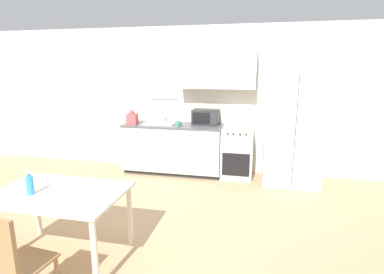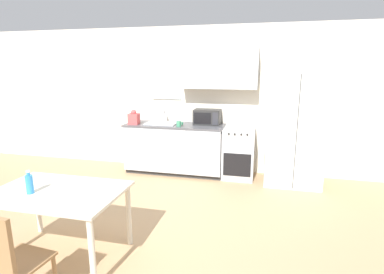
{
  "view_description": "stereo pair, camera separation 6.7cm",
  "coord_description": "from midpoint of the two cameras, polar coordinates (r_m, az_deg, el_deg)",
  "views": [
    {
      "loc": [
        1.2,
        -3.17,
        1.92
      ],
      "look_at": [
        0.37,
        0.6,
        1.05
      ],
      "focal_mm": 28.0,
      "sensor_mm": 36.0,
      "label": 1
    },
    {
      "loc": [
        1.27,
        -3.15,
        1.92
      ],
      "look_at": [
        0.37,
        0.6,
        1.05
      ],
      "focal_mm": 28.0,
      "sensor_mm": 36.0,
      "label": 2
    }
  ],
  "objects": [
    {
      "name": "ground_plane",
      "position": [
        3.9,
        -7.21,
        -16.9
      ],
      "size": [
        12.0,
        12.0,
        0.0
      ],
      "primitive_type": "plane",
      "color": "tan"
    },
    {
      "name": "oven_range",
      "position": [
        5.47,
        9.22,
        -2.98
      ],
      "size": [
        0.55,
        0.61,
        0.91
      ],
      "color": "#B7BABC",
      "rests_on": "ground_plane"
    },
    {
      "name": "coffee_mug",
      "position": [
        5.32,
        -2.09,
        2.55
      ],
      "size": [
        0.12,
        0.09,
        0.1
      ],
      "color": "#3F8C66",
      "rests_on": "kitchen_counter"
    },
    {
      "name": "dining_table",
      "position": [
        3.36,
        -23.66,
        -10.79
      ],
      "size": [
        1.3,
        0.86,
        0.73
      ],
      "color": "beige",
      "rests_on": "ground_plane"
    },
    {
      "name": "dining_chair_near",
      "position": [
        2.78,
        -31.24,
        -19.19
      ],
      "size": [
        0.44,
        0.44,
        0.93
      ],
      "rotation": [
        0.0,
        0.0,
        -0.1
      ],
      "color": "#997047",
      "rests_on": "ground_plane"
    },
    {
      "name": "kitchen_counter",
      "position": [
        5.65,
        -2.92,
        -2.17
      ],
      "size": [
        1.83,
        0.66,
        0.93
      ],
      "color": "#333333",
      "rests_on": "ground_plane"
    },
    {
      "name": "drink_bottle",
      "position": [
        3.34,
        -28.05,
        -7.86
      ],
      "size": [
        0.07,
        0.07,
        0.24
      ],
      "color": "#338CD8",
      "rests_on": "dining_table"
    },
    {
      "name": "kitchen_sink",
      "position": [
        5.63,
        -5.42,
        2.7
      ],
      "size": [
        0.57,
        0.42,
        0.23
      ],
      "color": "#B7BABC",
      "rests_on": "kitchen_counter"
    },
    {
      "name": "grocery_bag_0",
      "position": [
        5.63,
        -10.68,
        3.61
      ],
      "size": [
        0.19,
        0.16,
        0.27
      ],
      "rotation": [
        0.0,
        0.0,
        0.03
      ],
      "color": "#D14C4C",
      "rests_on": "kitchen_counter"
    },
    {
      "name": "microwave",
      "position": [
        5.51,
        3.27,
        3.83
      ],
      "size": [
        0.48,
        0.33,
        0.28
      ],
      "color": "#282828",
      "rests_on": "kitchen_counter"
    },
    {
      "name": "wall_back",
      "position": [
        5.7,
        1.48,
        7.85
      ],
      "size": [
        12.0,
        0.38,
        2.7
      ],
      "color": "beige",
      "rests_on": "ground_plane"
    },
    {
      "name": "refrigerator",
      "position": [
        5.31,
        19.29,
        1.43
      ],
      "size": [
        0.92,
        0.77,
        1.89
      ],
      "color": "silver",
      "rests_on": "ground_plane"
    }
  ]
}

